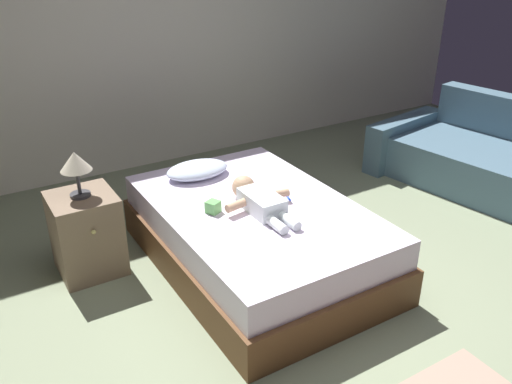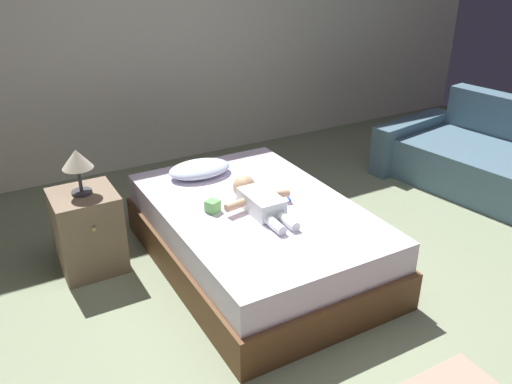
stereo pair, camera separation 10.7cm
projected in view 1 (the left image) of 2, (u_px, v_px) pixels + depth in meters
The scene contains 10 objects.
ground_plane at pixel (347, 316), 3.33m from camera, with size 8.00×8.00×0.00m, color gray.
wall_behind_bed at pixel (151, 26), 5.04m from camera, with size 8.00×0.12×2.70m, color silver.
bed at pixel (256, 236), 3.75m from camera, with size 1.27×1.92×0.47m.
pillow at pixel (197, 170), 4.06m from camera, with size 0.48×0.32×0.11m.
baby at pixel (258, 200), 3.58m from camera, with size 0.49×0.67×0.16m.
toothbrush at pixel (286, 195), 3.77m from camera, with size 0.05×0.14×0.02m.
couch at pixel (498, 163), 4.89m from camera, with size 1.41×2.20×0.77m.
nightstand at pixel (87, 234), 3.67m from camera, with size 0.43×0.46×0.58m.
lamp at pixel (75, 164), 3.44m from camera, with size 0.20×0.20×0.31m.
toy_block at pixel (213, 207), 3.54m from camera, with size 0.11×0.11×0.08m.
Camera 1 is at (-1.87, -1.98, 2.15)m, focal length 37.53 mm.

